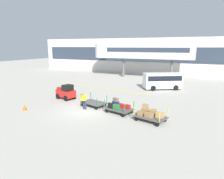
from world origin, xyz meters
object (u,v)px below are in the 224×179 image
object	(u,v)px
baggage_handler	(84,100)
shuttle_van	(162,80)
baggage_cart_tail	(150,114)
baggage_cart_lead	(94,103)
baggage_tug	(66,92)
baggage_cart_middle	(118,107)
safety_cone_near	(25,107)

from	to	relation	value
baggage_handler	shuttle_van	size ratio (longest dim) A/B	0.31
baggage_cart_tail	baggage_cart_lead	bearing A→B (deg)	166.46
baggage_tug	baggage_handler	bearing A→B (deg)	-30.63
baggage_cart_lead	baggage_cart_tail	distance (m)	5.91
baggage_cart_lead	baggage_cart_middle	size ratio (longest dim) A/B	1.00
baggage_tug	baggage_handler	size ratio (longest dim) A/B	1.48
baggage_tug	shuttle_van	size ratio (longest dim) A/B	0.45
baggage_tug	baggage_cart_lead	world-z (taller)	baggage_tug
baggage_cart_middle	baggage_cart_lead	bearing A→B (deg)	166.62
baggage_tug	shuttle_van	bearing A→B (deg)	49.62
baggage_cart_lead	shuttle_van	bearing A→B (deg)	68.85
baggage_cart_lead	baggage_cart_middle	xyz separation A→B (m)	(2.80, -0.67, 0.16)
baggage_cart_tail	baggage_cart_middle	bearing A→B (deg)	166.32
baggage_tug	shuttle_van	world-z (taller)	shuttle_van
baggage_cart_tail	safety_cone_near	size ratio (longest dim) A/B	5.61
baggage_cart_middle	baggage_handler	distance (m)	3.15
baggage_cart_lead	shuttle_van	size ratio (longest dim) A/B	0.61
baggage_cart_lead	safety_cone_near	world-z (taller)	baggage_cart_lead
baggage_tug	safety_cone_near	bearing A→B (deg)	-99.99
baggage_cart_tail	baggage_tug	bearing A→B (deg)	166.14
baggage_tug	baggage_cart_lead	xyz separation A→B (m)	(4.03, -1.03, -0.41)
baggage_cart_middle	baggage_cart_tail	size ratio (longest dim) A/B	1.00
baggage_cart_middle	shuttle_van	bearing A→B (deg)	83.47
baggage_cart_tail	baggage_handler	distance (m)	6.04
baggage_cart_tail	safety_cone_near	xyz separation A→B (m)	(-10.60, -2.30, -0.23)
baggage_handler	safety_cone_near	world-z (taller)	baggage_handler
baggage_cart_lead	baggage_handler	xyz separation A→B (m)	(-0.28, -1.19, 0.52)
baggage_tug	baggage_cart_middle	size ratio (longest dim) A/B	0.75
shuttle_van	baggage_handler	bearing A→B (deg)	-110.40
safety_cone_near	baggage_cart_tail	bearing A→B (deg)	12.24
baggage_cart_lead	baggage_cart_middle	distance (m)	2.89
baggage_cart_lead	baggage_handler	bearing A→B (deg)	-103.37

